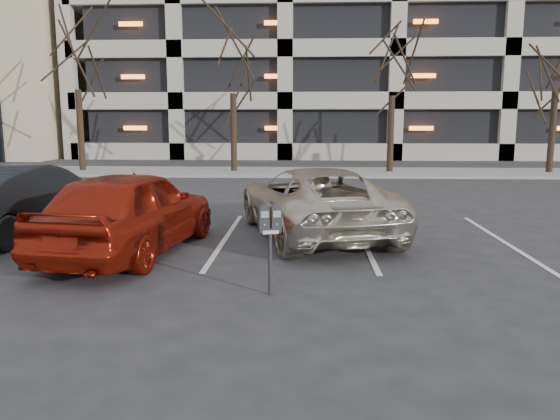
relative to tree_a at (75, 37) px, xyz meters
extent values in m
plane|color=#28282B|center=(10.00, -16.00, -6.01)|extent=(140.00, 140.00, 0.00)
cube|color=gray|center=(10.00, 0.00, -5.95)|extent=(80.00, 4.00, 0.12)
cube|color=silver|center=(5.80, -13.70, -6.00)|extent=(0.10, 5.20, 0.00)
cube|color=silver|center=(8.60, -13.70, -6.00)|extent=(0.10, 5.20, 0.00)
cube|color=silver|center=(11.40, -13.70, -6.00)|extent=(0.10, 5.20, 0.00)
cube|color=silver|center=(14.20, -13.70, -6.00)|extent=(0.10, 5.20, 0.00)
cube|color=black|center=(22.00, 18.00, 2.99)|extent=(49.92, 19.20, 18.00)
cylinder|color=black|center=(0.00, 0.00, -4.14)|extent=(0.28, 0.28, 3.74)
cylinder|color=black|center=(7.00, 0.00, -4.23)|extent=(0.28, 0.28, 3.56)
cylinder|color=black|center=(14.00, 0.00, -4.29)|extent=(0.28, 0.28, 3.44)
cylinder|color=black|center=(21.00, 0.00, -4.20)|extent=(0.28, 0.28, 3.63)
cylinder|color=black|center=(9.75, -17.27, -5.56)|extent=(0.06, 0.06, 0.90)
cube|color=black|center=(9.75, -17.27, -5.09)|extent=(0.32, 0.18, 0.06)
cube|color=silver|center=(9.76, -17.33, -5.11)|extent=(0.21, 0.06, 0.05)
cube|color=gray|center=(9.68, -17.36, -4.86)|extent=(0.10, 0.04, 0.09)
cube|color=gray|center=(9.85, -17.31, -4.86)|extent=(0.10, 0.04, 0.09)
imported|color=beige|center=(10.42, -13.24, -5.29)|extent=(3.73, 5.64, 1.44)
cube|color=orange|center=(10.07, -14.15, -4.57)|extent=(0.10, 0.20, 0.01)
imported|color=maroon|center=(7.07, -15.00, -5.23)|extent=(2.52, 4.82, 1.57)
imported|color=black|center=(4.34, -13.52, -5.25)|extent=(2.50, 4.82, 1.51)
camera|label=1|loc=(10.23, -24.58, -3.59)|focal=35.00mm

